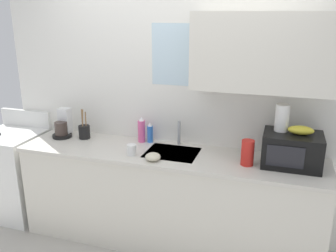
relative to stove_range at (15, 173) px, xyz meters
The scene contains 14 objects.
kitchen_wall_assembly 2.09m from the stove_range, ahead, with size 3.51×0.42×2.50m.
counter_unit 1.71m from the stove_range, ahead, with size 2.74×0.63×0.90m.
sink_faucet 1.85m from the stove_range, ahead, with size 0.03×0.03×0.23m, color #B2B5BA.
stove_range is the anchor object (origin of this frame).
microwave 2.81m from the stove_range, ahead, with size 0.46×0.35×0.27m.
banana_bunch 2.89m from the stove_range, ahead, with size 0.20×0.11×0.07m, color gold.
paper_towel_roll 2.77m from the stove_range, ahead, with size 0.11×0.11×0.22m, color white.
coffee_maker 0.80m from the stove_range, 10.24° to the left, with size 0.19×0.21×0.28m.
dish_soap_bottle_blue 1.57m from the stove_range, ahead, with size 0.06×0.06×0.20m.
dish_soap_bottle_pink 1.50m from the stove_range, ahead, with size 0.07×0.07×0.25m.
cereal_canister 2.47m from the stove_range, ahead, with size 0.10×0.10×0.21m, color red.
mug_white 1.51m from the stove_range, ahead, with size 0.08×0.08×0.10m, color white.
utensil_crock 0.97m from the stove_range, ahead, with size 0.11×0.11×0.30m.
small_bowl 1.72m from the stove_range, ahead, with size 0.13×0.13×0.07m, color beige.
Camera 1 is at (0.92, -2.87, 2.10)m, focal length 39.04 mm.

